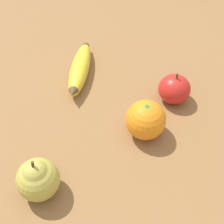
{
  "coord_description": "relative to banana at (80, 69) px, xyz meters",
  "views": [
    {
      "loc": [
        -0.46,
        0.31,
        0.54
      ],
      "look_at": [
        -0.12,
        0.01,
        0.03
      ],
      "focal_mm": 50.0,
      "sensor_mm": 36.0,
      "label": 1
    }
  ],
  "objects": [
    {
      "name": "banana",
      "position": [
        0.0,
        0.0,
        0.0
      ],
      "size": [
        0.16,
        0.17,
        0.04
      ],
      "rotation": [
        0.0,
        0.0,
        2.32
      ],
      "color": "yellow",
      "rests_on": "ground_plane"
    },
    {
      "name": "ground_plane",
      "position": [
        -0.04,
        0.02,
        -0.02
      ],
      "size": [
        3.0,
        3.0,
        0.0
      ],
      "primitive_type": "plane",
      "color": "olive"
    },
    {
      "name": "apple",
      "position": [
        -0.21,
        -0.12,
        0.01
      ],
      "size": [
        0.07,
        0.07,
        0.08
      ],
      "color": "red",
      "rests_on": "ground_plane"
    },
    {
      "name": "orange",
      "position": [
        -0.24,
        0.01,
        0.02
      ],
      "size": [
        0.09,
        0.09,
        0.09
      ],
      "color": "orange",
      "rests_on": "ground_plane"
    },
    {
      "name": "pear",
      "position": [
        -0.21,
        0.25,
        0.02
      ],
      "size": [
        0.08,
        0.08,
        0.1
      ],
      "color": "#B7AD47",
      "rests_on": "ground_plane"
    }
  ]
}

